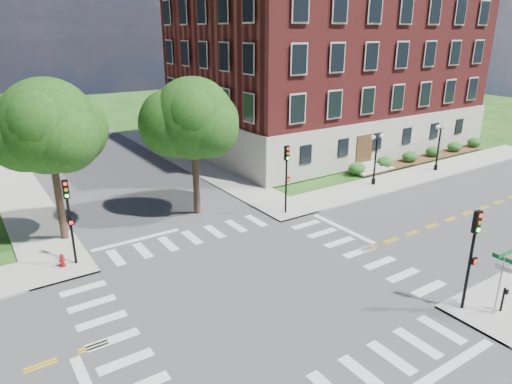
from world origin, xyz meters
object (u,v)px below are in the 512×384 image
twin_lamp_west (376,156)px  fire_hydrant (62,261)px  street_sign_pole (502,271)px  twin_lamp_east (439,144)px  push_button_post (503,298)px  traffic_signal_se (473,248)px  traffic_signal_ne (287,171)px  traffic_signal_nw (69,211)px

twin_lamp_west → fire_hydrant: bearing=-179.0°
street_sign_pole → twin_lamp_east: bearing=41.9°
push_button_post → twin_lamp_west: bearing=60.6°
street_sign_pole → push_button_post: 1.58m
traffic_signal_se → traffic_signal_ne: same height
traffic_signal_nw → fire_hydrant: size_ratio=6.40×
traffic_signal_nw → twin_lamp_east: size_ratio=1.13×
traffic_signal_ne → traffic_signal_nw: (-14.09, 0.48, 0.00)m
push_button_post → traffic_signal_nw: bearing=134.0°
traffic_signal_se → traffic_signal_ne: (0.35, 13.89, 0.00)m
traffic_signal_se → street_sign_pole: size_ratio=1.55×
street_sign_pole → twin_lamp_west: bearing=59.3°
twin_lamp_east → fire_hydrant: twin_lamp_east is taller
twin_lamp_east → fire_hydrant: bearing=-179.7°
twin_lamp_east → street_sign_pole: bearing=-138.1°
traffic_signal_se → traffic_signal_nw: (-13.74, 14.36, 0.00)m
traffic_signal_se → traffic_signal_nw: size_ratio=1.00×
twin_lamp_east → fire_hydrant: size_ratio=5.64×
traffic_signal_ne → push_button_post: traffic_signal_ne is taller
street_sign_pole → fire_hydrant: 21.74m
traffic_signal_se → twin_lamp_east: (18.14, 14.54, -0.66)m
twin_lamp_west → twin_lamp_east: (7.93, -0.28, 0.00)m
traffic_signal_ne → street_sign_pole: size_ratio=1.55×
traffic_signal_ne → twin_lamp_west: bearing=5.4°
push_button_post → traffic_signal_se: bearing=137.1°
traffic_signal_nw → twin_lamp_west: (23.96, 0.45, -0.66)m
traffic_signal_se → twin_lamp_west: (10.22, 14.81, -0.66)m
push_button_post → fire_hydrant: (-15.66, 15.51, -0.33)m
traffic_signal_se → push_button_post: (1.22, -1.14, -2.39)m
traffic_signal_nw → push_button_post: traffic_signal_nw is taller
twin_lamp_east → push_button_post: size_ratio=3.53×
traffic_signal_ne → twin_lamp_west: traffic_signal_ne is taller
twin_lamp_east → fire_hydrant: (-32.58, -0.17, -2.06)m
street_sign_pole → push_button_post: (0.44, -0.08, -1.51)m
twin_lamp_east → traffic_signal_nw: bearing=-179.7°
traffic_signal_se → fire_hydrant: (-14.43, 14.37, -2.72)m
traffic_signal_ne → traffic_signal_nw: size_ratio=1.00×
street_sign_pole → traffic_signal_ne: bearing=91.7°
twin_lamp_west → push_button_post: 18.39m
twin_lamp_west → street_sign_pole: size_ratio=1.36×
street_sign_pole → fire_hydrant: street_sign_pole is taller
traffic_signal_se → traffic_signal_ne: 13.89m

